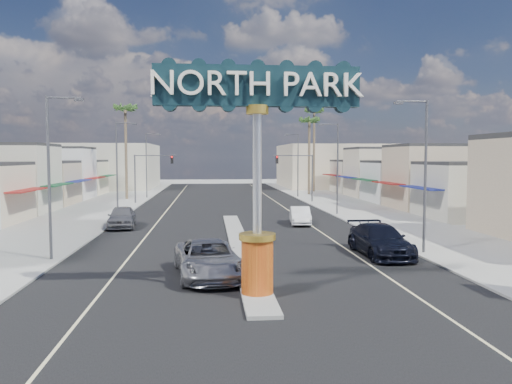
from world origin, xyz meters
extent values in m
plane|color=gray|center=(0.00, 30.00, 0.00)|extent=(160.00, 160.00, 0.00)
cube|color=black|center=(0.00, 30.00, 0.01)|extent=(20.00, 120.00, 0.01)
cube|color=gray|center=(0.00, 14.00, 0.08)|extent=(1.30, 30.00, 0.16)
cube|color=gray|center=(-14.00, 30.00, 0.06)|extent=(8.00, 120.00, 0.12)
cube|color=gray|center=(14.00, 30.00, 0.06)|extent=(8.00, 120.00, 0.12)
cube|color=beige|center=(-24.00, 43.00, 3.00)|extent=(12.00, 42.00, 6.00)
cube|color=#B7B29E|center=(24.00, 43.00, 3.00)|extent=(12.00, 42.00, 6.00)
cube|color=#B7B29E|center=(-22.00, 75.00, 4.00)|extent=(20.00, 20.00, 8.00)
cube|color=beige|center=(22.00, 75.00, 4.00)|extent=(20.00, 20.00, 8.00)
cylinder|color=#B6250E|center=(0.00, 2.00, 1.26)|extent=(1.30, 1.30, 2.20)
cylinder|color=gold|center=(0.00, 2.00, 2.49)|extent=(1.50, 1.50, 0.25)
cylinder|color=#B7B7BC|center=(0.00, 2.00, 5.01)|extent=(0.36, 0.36, 4.80)
cylinder|color=gold|center=(0.00, 2.00, 7.58)|extent=(0.90, 0.90, 0.35)
cube|color=black|center=(0.00, 2.00, 8.51)|extent=(8.20, 0.50, 1.60)
cylinder|color=#47474C|center=(-11.00, 44.00, 3.00)|extent=(0.18, 0.18, 6.00)
cylinder|color=#47474C|center=(-8.50, 44.00, 5.90)|extent=(5.00, 0.12, 0.12)
cube|color=black|center=(-6.50, 44.00, 5.40)|extent=(0.32, 0.32, 1.00)
sphere|color=red|center=(-6.50, 43.82, 5.72)|extent=(0.22, 0.22, 0.22)
cylinder|color=#47474C|center=(11.00, 44.00, 3.00)|extent=(0.18, 0.18, 6.00)
cylinder|color=#47474C|center=(8.50, 44.00, 5.90)|extent=(5.00, 0.12, 0.12)
cube|color=black|center=(6.50, 44.00, 5.40)|extent=(0.32, 0.32, 1.00)
sphere|color=red|center=(6.50, 43.82, 5.72)|extent=(0.22, 0.22, 0.22)
cylinder|color=#47474C|center=(-10.60, 10.00, 4.50)|extent=(0.16, 0.16, 9.00)
cylinder|color=#47474C|center=(-9.70, 10.00, 8.90)|extent=(1.80, 0.10, 0.10)
cube|color=#47474C|center=(-8.90, 10.00, 8.80)|extent=(0.50, 0.22, 0.15)
cylinder|color=#47474C|center=(-10.60, 30.00, 4.50)|extent=(0.16, 0.16, 9.00)
cylinder|color=#47474C|center=(-9.70, 30.00, 8.90)|extent=(1.80, 0.10, 0.10)
cube|color=#47474C|center=(-8.90, 30.00, 8.80)|extent=(0.50, 0.22, 0.15)
cylinder|color=#47474C|center=(-10.60, 52.00, 4.50)|extent=(0.16, 0.16, 9.00)
cylinder|color=#47474C|center=(-9.70, 52.00, 8.90)|extent=(1.80, 0.10, 0.10)
cube|color=#47474C|center=(-8.90, 52.00, 8.80)|extent=(0.50, 0.22, 0.15)
cylinder|color=#47474C|center=(10.60, 10.00, 4.50)|extent=(0.16, 0.16, 9.00)
cylinder|color=#47474C|center=(9.70, 10.00, 8.90)|extent=(1.80, 0.10, 0.10)
cube|color=#47474C|center=(8.90, 10.00, 8.80)|extent=(0.50, 0.22, 0.15)
cylinder|color=#47474C|center=(10.60, 30.00, 4.50)|extent=(0.16, 0.16, 9.00)
cylinder|color=#47474C|center=(9.70, 30.00, 8.90)|extent=(1.80, 0.10, 0.10)
cube|color=#47474C|center=(8.90, 30.00, 8.80)|extent=(0.50, 0.22, 0.15)
cylinder|color=#47474C|center=(10.60, 52.00, 4.50)|extent=(0.16, 0.16, 9.00)
cylinder|color=#47474C|center=(9.70, 52.00, 8.90)|extent=(1.80, 0.10, 0.10)
cube|color=#47474C|center=(8.90, 52.00, 8.80)|extent=(0.50, 0.22, 0.15)
cylinder|color=brown|center=(-13.00, 50.00, 6.00)|extent=(0.36, 0.36, 12.00)
cylinder|color=brown|center=(13.00, 56.00, 5.50)|extent=(0.36, 0.36, 11.00)
cylinder|color=brown|center=(15.00, 62.00, 6.50)|extent=(0.36, 0.36, 13.00)
imported|color=#9F9FA3|center=(-2.00, 5.56, 0.87)|extent=(3.68, 6.59, 1.74)
imported|color=black|center=(7.91, 9.87, 0.89)|extent=(2.63, 6.21, 1.79)
imported|color=slate|center=(-9.00, 22.93, 0.88)|extent=(2.52, 5.32, 1.76)
imported|color=silver|center=(5.72, 23.52, 0.75)|extent=(2.07, 4.70, 1.50)
camera|label=1|loc=(-1.91, -17.95, 5.70)|focal=35.00mm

